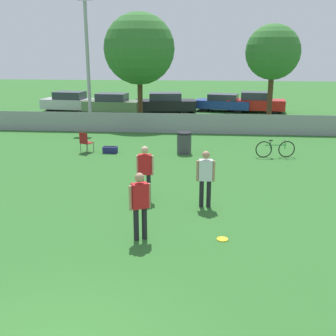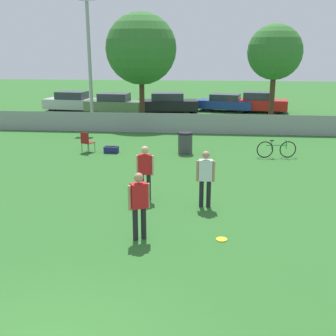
{
  "view_description": "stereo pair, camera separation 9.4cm",
  "coord_description": "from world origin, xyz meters",
  "px_view_note": "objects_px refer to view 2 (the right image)",
  "views": [
    {
      "loc": [
        2.3,
        -4.93,
        4.44
      ],
      "look_at": [
        1.16,
        7.1,
        1.05
      ],
      "focal_mm": 45.0,
      "sensor_mm": 36.0,
      "label": 1
    },
    {
      "loc": [
        2.39,
        -4.92,
        4.44
      ],
      "look_at": [
        1.16,
        7.1,
        1.05
      ],
      "focal_mm": 45.0,
      "sensor_mm": 36.0,
      "label": 2
    }
  ],
  "objects_px": {
    "light_pole": "(89,50)",
    "frisbee_disc": "(222,239)",
    "parked_car_red": "(258,102)",
    "player_receiver_white": "(205,175)",
    "parked_car_olive": "(114,104)",
    "tree_near_pole": "(141,49)",
    "player_thrower_red": "(145,169)",
    "parked_car_blue": "(225,103)",
    "gear_bag_sideline": "(111,150)",
    "folding_chair_sideline": "(87,141)",
    "trash_bin": "(185,143)",
    "bicycle_sideline": "(276,149)",
    "parked_car_silver": "(72,102)",
    "tree_far_right": "(275,52)",
    "parked_car_dark": "(167,103)",
    "player_defender_red": "(139,202)"
  },
  "relations": [
    {
      "from": "tree_far_right",
      "to": "parked_car_dark",
      "type": "bearing_deg",
      "value": 147.98
    },
    {
      "from": "player_defender_red",
      "to": "parked_car_dark",
      "type": "bearing_deg",
      "value": 65.85
    },
    {
      "from": "player_thrower_red",
      "to": "frisbee_disc",
      "type": "xyz_separation_m",
      "value": [
        2.28,
        -2.66,
        -0.96
      ]
    },
    {
      "from": "trash_bin",
      "to": "parked_car_silver",
      "type": "bearing_deg",
      "value": 126.4
    },
    {
      "from": "bicycle_sideline",
      "to": "light_pole",
      "type": "bearing_deg",
      "value": 137.57
    },
    {
      "from": "parked_car_olive",
      "to": "gear_bag_sideline",
      "type": "bearing_deg",
      "value": -72.73
    },
    {
      "from": "trash_bin",
      "to": "parked_car_olive",
      "type": "relative_size",
      "value": 0.23
    },
    {
      "from": "player_thrower_red",
      "to": "player_defender_red",
      "type": "height_order",
      "value": "same"
    },
    {
      "from": "gear_bag_sideline",
      "to": "parked_car_olive",
      "type": "distance_m",
      "value": 12.28
    },
    {
      "from": "tree_near_pole",
      "to": "parked_car_silver",
      "type": "distance_m",
      "value": 8.45
    },
    {
      "from": "parked_car_silver",
      "to": "parked_car_blue",
      "type": "distance_m",
      "value": 11.49
    },
    {
      "from": "gear_bag_sideline",
      "to": "parked_car_red",
      "type": "xyz_separation_m",
      "value": [
        7.84,
        13.73,
        0.57
      ]
    },
    {
      "from": "player_defender_red",
      "to": "frisbee_disc",
      "type": "height_order",
      "value": "player_defender_red"
    },
    {
      "from": "player_thrower_red",
      "to": "parked_car_blue",
      "type": "height_order",
      "value": "player_thrower_red"
    },
    {
      "from": "trash_bin",
      "to": "gear_bag_sideline",
      "type": "xyz_separation_m",
      "value": [
        -3.3,
        -0.26,
        -0.34
      ]
    },
    {
      "from": "frisbee_disc",
      "to": "parked_car_blue",
      "type": "relative_size",
      "value": 0.06
    },
    {
      "from": "light_pole",
      "to": "parked_car_red",
      "type": "height_order",
      "value": "light_pole"
    },
    {
      "from": "tree_near_pole",
      "to": "player_defender_red",
      "type": "height_order",
      "value": "tree_near_pole"
    },
    {
      "from": "player_receiver_white",
      "to": "parked_car_red",
      "type": "bearing_deg",
      "value": 79.26
    },
    {
      "from": "player_defender_red",
      "to": "frisbee_disc",
      "type": "relative_size",
      "value": 6.03
    },
    {
      "from": "light_pole",
      "to": "frisbee_disc",
      "type": "height_order",
      "value": "light_pole"
    },
    {
      "from": "tree_far_right",
      "to": "parked_car_silver",
      "type": "relative_size",
      "value": 1.41
    },
    {
      "from": "folding_chair_sideline",
      "to": "player_receiver_white",
      "type": "bearing_deg",
      "value": 154.88
    },
    {
      "from": "player_receiver_white",
      "to": "bicycle_sideline",
      "type": "relative_size",
      "value": 0.99
    },
    {
      "from": "player_defender_red",
      "to": "trash_bin",
      "type": "height_order",
      "value": "player_defender_red"
    },
    {
      "from": "parked_car_blue",
      "to": "player_receiver_white",
      "type": "bearing_deg",
      "value": -81.31
    },
    {
      "from": "parked_car_silver",
      "to": "gear_bag_sideline",
      "type": "bearing_deg",
      "value": -58.85
    },
    {
      "from": "player_receiver_white",
      "to": "parked_car_olive",
      "type": "xyz_separation_m",
      "value": [
        -6.88,
        18.35,
        -0.26
      ]
    },
    {
      "from": "tree_near_pole",
      "to": "parked_car_olive",
      "type": "relative_size",
      "value": 1.6
    },
    {
      "from": "light_pole",
      "to": "parked_car_red",
      "type": "bearing_deg",
      "value": 33.26
    },
    {
      "from": "player_receiver_white",
      "to": "trash_bin",
      "type": "bearing_deg",
      "value": 97.82
    },
    {
      "from": "folding_chair_sideline",
      "to": "parked_car_dark",
      "type": "relative_size",
      "value": 0.2
    },
    {
      "from": "trash_bin",
      "to": "bicycle_sideline",
      "type": "bearing_deg",
      "value": -5.88
    },
    {
      "from": "tree_far_right",
      "to": "parked_car_silver",
      "type": "height_order",
      "value": "tree_far_right"
    },
    {
      "from": "bicycle_sideline",
      "to": "parked_car_silver",
      "type": "height_order",
      "value": "parked_car_silver"
    },
    {
      "from": "folding_chair_sideline",
      "to": "parked_car_red",
      "type": "xyz_separation_m",
      "value": [
        8.94,
        13.76,
        0.19
      ]
    },
    {
      "from": "trash_bin",
      "to": "parked_car_red",
      "type": "bearing_deg",
      "value": 71.36
    },
    {
      "from": "player_thrower_red",
      "to": "tree_near_pole",
      "type": "bearing_deg",
      "value": 98.36
    },
    {
      "from": "gear_bag_sideline",
      "to": "parked_car_blue",
      "type": "relative_size",
      "value": 0.15
    },
    {
      "from": "tree_far_right",
      "to": "parked_car_blue",
      "type": "xyz_separation_m",
      "value": [
        -2.68,
        5.31,
        -3.66
      ]
    },
    {
      "from": "player_thrower_red",
      "to": "parked_car_blue",
      "type": "bearing_deg",
      "value": 80.25
    },
    {
      "from": "tree_far_right",
      "to": "folding_chair_sideline",
      "type": "bearing_deg",
      "value": -136.84
    },
    {
      "from": "light_pole",
      "to": "trash_bin",
      "type": "distance_m",
      "value": 9.75
    },
    {
      "from": "gear_bag_sideline",
      "to": "parked_car_blue",
      "type": "distance_m",
      "value": 14.94
    },
    {
      "from": "tree_near_pole",
      "to": "gear_bag_sideline",
      "type": "height_order",
      "value": "tree_near_pole"
    },
    {
      "from": "tree_near_pole",
      "to": "player_receiver_white",
      "type": "relative_size",
      "value": 3.98
    },
    {
      "from": "light_pole",
      "to": "parked_car_silver",
      "type": "bearing_deg",
      "value": 118.06
    },
    {
      "from": "frisbee_disc",
      "to": "parked_car_blue",
      "type": "bearing_deg",
      "value": 88.25
    },
    {
      "from": "tree_far_right",
      "to": "player_thrower_red",
      "type": "distance_m",
      "value": 15.91
    },
    {
      "from": "parked_car_olive",
      "to": "parked_car_blue",
      "type": "height_order",
      "value": "parked_car_olive"
    }
  ]
}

